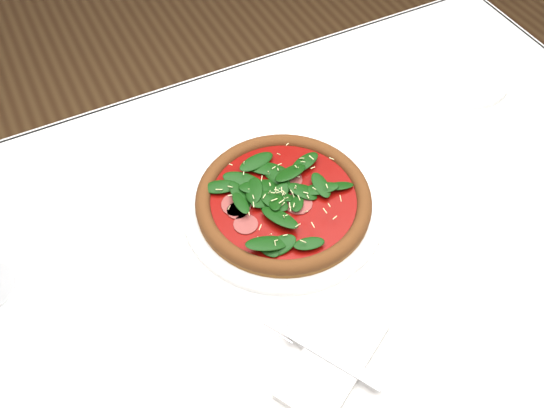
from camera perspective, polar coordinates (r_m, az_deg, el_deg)
name	(u,v)px	position (r m, az deg, el deg)	size (l,w,h in m)	color
ground	(305,402)	(1.59, 3.08, -18.14)	(6.00, 6.00, 0.00)	brown
dining_table	(321,259)	(1.01, 4.64, -5.20)	(1.21, 0.81, 0.75)	white
plate	(283,205)	(0.93, 1.08, -0.14)	(0.31, 0.31, 0.01)	white
pizza	(284,198)	(0.92, 1.09, 0.55)	(0.32, 0.32, 0.03)	#925723
napkin	(333,360)	(0.81, 5.77, -14.44)	(0.17, 0.08, 0.01)	white
fork	(312,345)	(0.80, 3.80, -13.07)	(0.11, 0.16, 0.00)	silver
saucer_far	(468,79)	(1.20, 17.94, 11.12)	(0.15, 0.15, 0.01)	white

